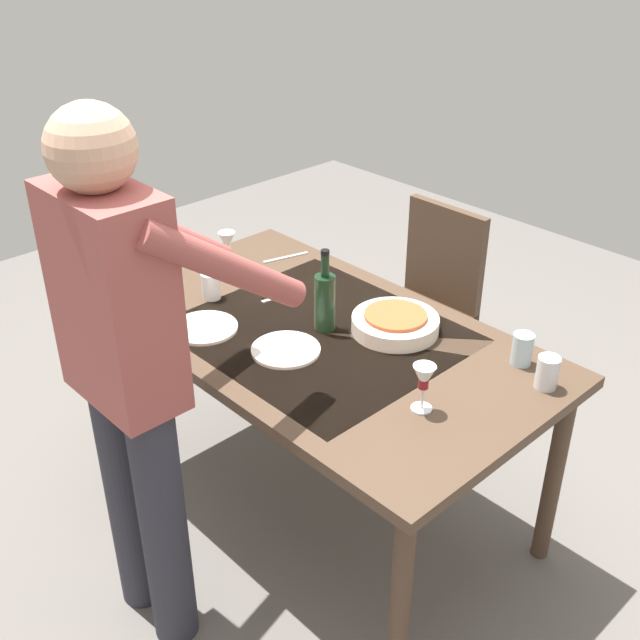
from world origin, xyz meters
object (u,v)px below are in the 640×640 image
at_px(dining_table, 320,351).
at_px(water_cup_near_left, 547,372).
at_px(wine_bottle, 325,300).
at_px(wine_glass_right, 424,380).
at_px(water_cup_near_right, 522,349).
at_px(dinner_plate_near, 205,328).
at_px(wine_glass_left, 227,243).
at_px(chair_near, 428,296).
at_px(person_server, 130,366).
at_px(dinner_plate_far, 286,350).
at_px(water_cup_far_left, 211,286).
at_px(serving_bowl_pasta, 395,323).

distance_m(dining_table, water_cup_near_left, 0.77).
bearing_deg(wine_bottle, wine_glass_right, 167.37).
bearing_deg(water_cup_near_right, dinner_plate_near, 34.97).
height_order(wine_glass_left, dinner_plate_near, wine_glass_left).
xyz_separation_m(chair_near, person_server, (-0.21, 1.57, 0.43)).
bearing_deg(person_server, dining_table, -89.33).
relative_size(chair_near, wine_glass_right, 6.03).
height_order(person_server, dinner_plate_far, person_server).
height_order(dining_table, wine_bottle, wine_bottle).
bearing_deg(dinner_plate_far, wine_glass_left, -21.62).
bearing_deg(person_server, water_cup_far_left, -52.26).
bearing_deg(water_cup_far_left, wine_bottle, -161.36).
distance_m(chair_near, dinner_plate_near, 1.15).
bearing_deg(wine_bottle, water_cup_near_right, -153.03).
bearing_deg(dinner_plate_near, wine_glass_left, -47.11).
bearing_deg(water_cup_near_right, dining_table, 29.99).
bearing_deg(wine_glass_right, water_cup_near_left, -116.95).
bearing_deg(water_cup_near_right, chair_near, -33.01).
height_order(dining_table, water_cup_near_left, water_cup_near_left).
xyz_separation_m(wine_glass_left, dinner_plate_far, (-0.64, 0.25, -0.10)).
distance_m(wine_glass_right, water_cup_near_right, 0.43).
relative_size(chair_near, dinner_plate_far, 3.96).
height_order(wine_bottle, water_cup_near_right, wine_bottle).
distance_m(chair_near, water_cup_far_left, 1.04).
bearing_deg(dinner_plate_far, wine_bottle, -83.75).
relative_size(person_server, wine_bottle, 5.71).
bearing_deg(wine_bottle, dining_table, 108.95).
bearing_deg(wine_bottle, dinner_plate_near, 47.87).
bearing_deg(water_cup_near_right, wine_bottle, 26.97).
distance_m(water_cup_near_left, dinner_plate_near, 1.14).
distance_m(water_cup_near_left, water_cup_far_left, 1.24).
bearing_deg(chair_near, water_cup_near_left, 148.14).
xyz_separation_m(dining_table, wine_glass_right, (-0.52, 0.09, 0.18)).
distance_m(serving_bowl_pasta, dinner_plate_near, 0.66).
xyz_separation_m(chair_near, water_cup_far_left, (0.26, 0.96, 0.29)).
relative_size(wine_glass_right, dinner_plate_far, 0.66).
xyz_separation_m(chair_near, serving_bowl_pasta, (-0.37, 0.65, 0.27)).
relative_size(water_cup_far_left, dinner_plate_far, 0.43).
xyz_separation_m(chair_near, wine_glass_left, (0.43, 0.76, 0.35)).
relative_size(dinner_plate_near, dinner_plate_far, 1.00).
distance_m(wine_glass_right, dinner_plate_near, 0.84).
relative_size(wine_glass_left, wine_glass_right, 1.00).
xyz_separation_m(wine_bottle, wine_glass_left, (0.62, -0.05, -0.01)).
height_order(wine_glass_right, water_cup_far_left, wine_glass_right).
bearing_deg(water_cup_near_left, dinner_plate_far, 32.34).
bearing_deg(chair_near, wine_glass_right, 127.93).
relative_size(dining_table, person_server, 0.96).
bearing_deg(wine_glass_right, dinner_plate_near, 12.99).
distance_m(wine_bottle, wine_glass_right, 0.55).
distance_m(serving_bowl_pasta, dinner_plate_far, 0.39).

